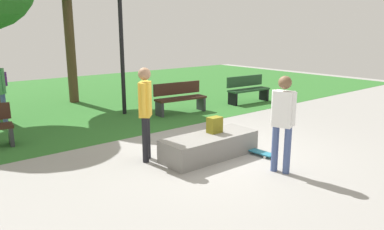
{
  "coord_description": "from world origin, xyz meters",
  "views": [
    {
      "loc": [
        -4.87,
        -5.03,
        2.45
      ],
      "look_at": [
        -0.31,
        0.57,
        0.75
      ],
      "focal_mm": 33.79,
      "sensor_mm": 36.0,
      "label": 1
    }
  ],
  "objects_px": {
    "park_bench_far_left": "(180,97)",
    "park_bench_near_lamppost": "(248,89)",
    "concrete_ledge": "(210,146)",
    "backpack_on_ledge": "(215,125)",
    "lamp_post": "(121,30)",
    "skater_performing_trick": "(283,117)",
    "skater_watching": "(145,107)",
    "skateboard_by_ledge": "(256,151)"
  },
  "relations": [
    {
      "from": "park_bench_near_lamppost",
      "to": "lamp_post",
      "type": "xyz_separation_m",
      "value": [
        -4.16,
        1.13,
        1.96
      ]
    },
    {
      "from": "concrete_ledge",
      "to": "skateboard_by_ledge",
      "type": "bearing_deg",
      "value": -30.59
    },
    {
      "from": "concrete_ledge",
      "to": "backpack_on_ledge",
      "type": "height_order",
      "value": "backpack_on_ledge"
    },
    {
      "from": "concrete_ledge",
      "to": "skater_performing_trick",
      "type": "xyz_separation_m",
      "value": [
        0.43,
        -1.38,
        0.78
      ]
    },
    {
      "from": "skateboard_by_ledge",
      "to": "park_bench_far_left",
      "type": "distance_m",
      "value": 4.13
    },
    {
      "from": "park_bench_near_lamppost",
      "to": "skateboard_by_ledge",
      "type": "bearing_deg",
      "value": -135.77
    },
    {
      "from": "concrete_ledge",
      "to": "park_bench_near_lamppost",
      "type": "xyz_separation_m",
      "value": [
        4.69,
        3.28,
        0.26
      ]
    },
    {
      "from": "concrete_ledge",
      "to": "park_bench_far_left",
      "type": "xyz_separation_m",
      "value": [
        1.9,
        3.47,
        0.26
      ]
    },
    {
      "from": "concrete_ledge",
      "to": "skater_watching",
      "type": "height_order",
      "value": "skater_watching"
    },
    {
      "from": "backpack_on_ledge",
      "to": "skater_performing_trick",
      "type": "xyz_separation_m",
      "value": [
        0.24,
        -1.46,
        0.4
      ]
    },
    {
      "from": "park_bench_far_left",
      "to": "skater_performing_trick",
      "type": "bearing_deg",
      "value": -106.84
    },
    {
      "from": "park_bench_far_left",
      "to": "lamp_post",
      "type": "distance_m",
      "value": 2.57
    },
    {
      "from": "concrete_ledge",
      "to": "skater_watching",
      "type": "xyz_separation_m",
      "value": [
        -1.07,
        0.62,
        0.83
      ]
    },
    {
      "from": "backpack_on_ledge",
      "to": "park_bench_far_left",
      "type": "distance_m",
      "value": 3.8
    },
    {
      "from": "concrete_ledge",
      "to": "park_bench_far_left",
      "type": "relative_size",
      "value": 1.22
    },
    {
      "from": "concrete_ledge",
      "to": "backpack_on_ledge",
      "type": "xyz_separation_m",
      "value": [
        0.2,
        0.08,
        0.38
      ]
    },
    {
      "from": "skater_watching",
      "to": "lamp_post",
      "type": "distance_m",
      "value": 4.34
    },
    {
      "from": "park_bench_far_left",
      "to": "park_bench_near_lamppost",
      "type": "bearing_deg",
      "value": -3.97
    },
    {
      "from": "park_bench_near_lamppost",
      "to": "backpack_on_ledge",
      "type": "bearing_deg",
      "value": -144.52
    },
    {
      "from": "skateboard_by_ledge",
      "to": "park_bench_far_left",
      "type": "relative_size",
      "value": 0.5
    },
    {
      "from": "skater_watching",
      "to": "skateboard_by_ledge",
      "type": "height_order",
      "value": "skater_watching"
    },
    {
      "from": "concrete_ledge",
      "to": "backpack_on_ledge",
      "type": "relative_size",
      "value": 6.23
    },
    {
      "from": "backpack_on_ledge",
      "to": "park_bench_far_left",
      "type": "bearing_deg",
      "value": -117.21
    },
    {
      "from": "skater_watching",
      "to": "lamp_post",
      "type": "xyz_separation_m",
      "value": [
        1.6,
        3.79,
        1.39
      ]
    },
    {
      "from": "backpack_on_ledge",
      "to": "skater_watching",
      "type": "relative_size",
      "value": 0.18
    },
    {
      "from": "skater_watching",
      "to": "park_bench_far_left",
      "type": "distance_m",
      "value": 4.16
    },
    {
      "from": "park_bench_near_lamppost",
      "to": "park_bench_far_left",
      "type": "relative_size",
      "value": 1.0
    },
    {
      "from": "concrete_ledge",
      "to": "park_bench_far_left",
      "type": "height_order",
      "value": "park_bench_far_left"
    },
    {
      "from": "backpack_on_ledge",
      "to": "park_bench_far_left",
      "type": "relative_size",
      "value": 0.2
    },
    {
      "from": "skater_performing_trick",
      "to": "skateboard_by_ledge",
      "type": "bearing_deg",
      "value": 66.52
    },
    {
      "from": "skater_performing_trick",
      "to": "park_bench_near_lamppost",
      "type": "relative_size",
      "value": 1.05
    },
    {
      "from": "backpack_on_ledge",
      "to": "park_bench_near_lamppost",
      "type": "height_order",
      "value": "park_bench_near_lamppost"
    },
    {
      "from": "concrete_ledge",
      "to": "lamp_post",
      "type": "relative_size",
      "value": 0.5
    },
    {
      "from": "backpack_on_ledge",
      "to": "skater_watching",
      "type": "height_order",
      "value": "skater_watching"
    },
    {
      "from": "skater_watching",
      "to": "lamp_post",
      "type": "height_order",
      "value": "lamp_post"
    },
    {
      "from": "skateboard_by_ledge",
      "to": "lamp_post",
      "type": "height_order",
      "value": "lamp_post"
    },
    {
      "from": "concrete_ledge",
      "to": "skater_performing_trick",
      "type": "height_order",
      "value": "skater_performing_trick"
    },
    {
      "from": "backpack_on_ledge",
      "to": "skater_performing_trick",
      "type": "height_order",
      "value": "skater_performing_trick"
    },
    {
      "from": "skater_watching",
      "to": "park_bench_near_lamppost",
      "type": "xyz_separation_m",
      "value": [
        5.76,
        2.66,
        -0.57
      ]
    },
    {
      "from": "concrete_ledge",
      "to": "park_bench_far_left",
      "type": "distance_m",
      "value": 3.97
    },
    {
      "from": "concrete_ledge",
      "to": "lamp_post",
      "type": "height_order",
      "value": "lamp_post"
    },
    {
      "from": "skater_performing_trick",
      "to": "park_bench_near_lamppost",
      "type": "bearing_deg",
      "value": 47.59
    }
  ]
}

